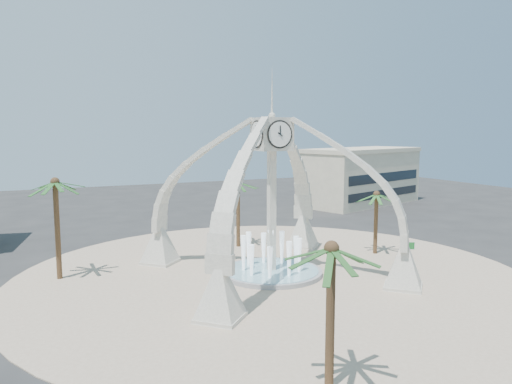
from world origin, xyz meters
name	(u,v)px	position (x,y,z in m)	size (l,w,h in m)	color
ground	(271,275)	(0.00, 0.00, 0.00)	(140.00, 140.00, 0.00)	#282828
plaza	(271,275)	(0.00, 0.00, 0.03)	(40.00, 40.00, 0.06)	#BEA88D
clock_tower	(272,193)	(0.00, 0.00, 6.49)	(17.94, 17.94, 16.30)	silver
fountain	(271,271)	(0.00, 0.00, 0.29)	(8.00, 8.00, 3.62)	#9B9B9E
building_ne	(362,176)	(30.00, 28.00, 4.31)	(21.87, 14.17, 8.60)	beige
palm_east	(377,195)	(11.71, 1.90, 5.48)	(4.55, 4.55, 6.29)	brown
palm_west	(55,184)	(-15.19, 5.93, 7.37)	(4.66, 4.66, 8.31)	brown
palm_north	(238,184)	(1.40, 9.87, 6.23)	(4.60, 4.60, 7.08)	brown
palm_south	(331,251)	(-5.61, -16.60, 6.24)	(5.55, 5.55, 7.14)	brown
street_sign	(408,250)	(9.90, -4.41, 1.96)	(0.93, 0.43, 2.74)	slate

